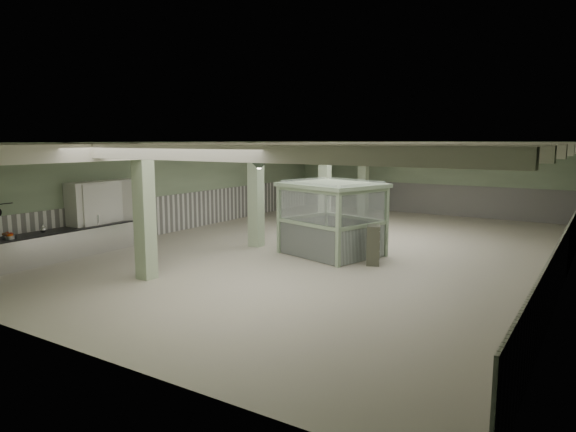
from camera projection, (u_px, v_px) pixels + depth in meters
The scene contains 32 objects.
floor at pixel (333, 249), 17.43m from camera, with size 20.00×20.00×0.00m, color beige.
ceiling at pixel (335, 142), 16.90m from camera, with size 14.00×20.00×0.02m, color white.
wall_back at pixel (426, 178), 25.53m from camera, with size 14.00×0.02×3.60m, color #A9C39C.
wall_front at pixel (67, 250), 8.81m from camera, with size 14.00×0.02×3.60m, color #A9C39C.
wall_left at pixel (181, 186), 20.87m from camera, with size 0.02×20.00×3.60m, color #A9C39C.
wall_right at pixel (572, 212), 13.47m from camera, with size 0.02×20.00×3.60m, color #A9C39C.
wainscot_left at pixel (182, 212), 21.01m from camera, with size 0.05×19.90×1.50m, color white.
wainscot_right at pixel (567, 251), 13.64m from camera, with size 0.05×19.90×1.50m, color white.
wainscot_back at pixel (425, 199), 25.66m from camera, with size 13.90×0.05×1.50m, color white.
girder at pixel (272, 148), 18.26m from camera, with size 0.45×19.90×0.40m, color silver.
beam_a at pixel (170, 152), 10.66m from camera, with size 13.90×0.35×0.32m, color silver.
beam_b at pixel (243, 150), 12.75m from camera, with size 13.90×0.35×0.32m, color silver.
beam_c at pixel (295, 149), 14.84m from camera, with size 13.90×0.35×0.32m, color silver.
beam_d at pixel (335, 148), 16.93m from camera, with size 13.90×0.35×0.32m, color silver.
beam_e at pixel (365, 147), 19.02m from camera, with size 13.90×0.35×0.32m, color silver.
beam_f at pixel (390, 146), 21.11m from camera, with size 13.90×0.35×0.32m, color silver.
beam_g at pixel (410, 146), 23.20m from camera, with size 13.90×0.35×0.32m, color silver.
column_a at pixel (144, 212), 13.47m from camera, with size 0.42×0.42×3.60m, color #B4CCA4.
column_b at pixel (256, 195), 17.65m from camera, with size 0.42×0.42×3.60m, color #B4CCA4.
column_c at pixel (325, 184), 21.83m from camera, with size 0.42×0.42×3.60m, color #B4CCA4.
column_d at pixel (363, 178), 25.18m from camera, with size 0.42×0.42×3.60m, color #B4CCA4.
pendant_front at pixel (259, 166), 12.54m from camera, with size 0.44×0.44×0.22m, color #2D3D30.
pendant_mid at pixel (355, 159), 17.14m from camera, with size 0.44×0.44×0.22m, color #2D3D30.
pendant_back at pixel (406, 155), 21.32m from camera, with size 0.44×0.44×0.22m, color #2D3D30.
prep_counter at pixel (74, 242), 16.35m from camera, with size 0.96×5.51×0.91m.
pitcher_near at pixel (43, 229), 15.39m from camera, with size 0.17×0.19×0.25m, color silver, non-canonical shape.
pitcher_far at pixel (130, 216), 18.03m from camera, with size 0.18×0.21×0.27m, color silver, non-canonical shape.
veg_colander at pixel (8, 236), 14.49m from camera, with size 0.39×0.39×0.18m, color #444449, non-canonical shape.
orange_bowl at pixel (10, 238), 14.42m from camera, with size 0.25×0.25×0.09m, color #B2B2B7.
walkin_cooler at pixel (106, 213), 17.42m from camera, with size 1.21×2.64×2.42m.
guard_booth at pixel (332, 205), 16.38m from camera, with size 3.46×3.17×2.39m.
filing_cabinet at pixel (373, 245), 15.19m from camera, with size 0.38×0.54×1.18m, color #545648.
Camera 1 is at (7.82, -15.26, 3.68)m, focal length 32.00 mm.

